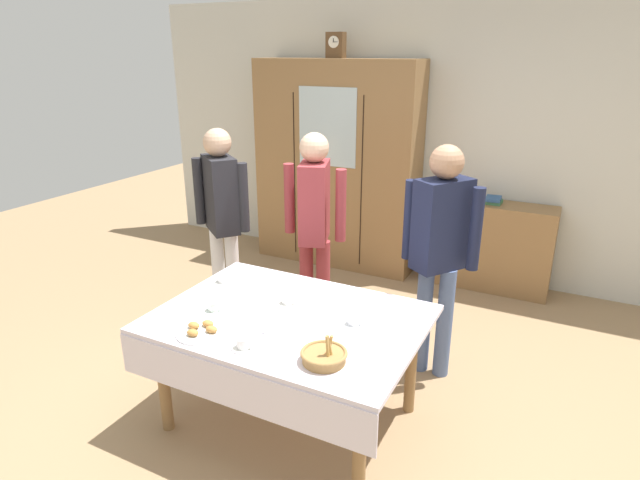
# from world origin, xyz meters

# --- Properties ---
(ground_plane) EXTENTS (12.00, 12.00, 0.00)m
(ground_plane) POSITION_xyz_m (0.00, 0.00, 0.00)
(ground_plane) COLOR #997A56
(ground_plane) RESTS_ON ground
(back_wall) EXTENTS (6.40, 0.10, 2.70)m
(back_wall) POSITION_xyz_m (0.00, 2.65, 1.35)
(back_wall) COLOR silver
(back_wall) RESTS_ON ground
(dining_table) EXTENTS (1.55, 1.12, 0.73)m
(dining_table) POSITION_xyz_m (0.00, -0.24, 0.63)
(dining_table) COLOR olive
(dining_table) RESTS_ON ground
(wall_cabinet) EXTENTS (1.72, 0.46, 2.13)m
(wall_cabinet) POSITION_xyz_m (-0.90, 2.35, 1.06)
(wall_cabinet) COLOR olive
(wall_cabinet) RESTS_ON ground
(mantel_clock) EXTENTS (0.18, 0.11, 0.24)m
(mantel_clock) POSITION_xyz_m (-0.92, 2.35, 2.25)
(mantel_clock) COLOR brown
(mantel_clock) RESTS_ON wall_cabinet
(bookshelf_low) EXTENTS (1.18, 0.35, 0.85)m
(bookshelf_low) POSITION_xyz_m (0.70, 2.41, 0.42)
(bookshelf_low) COLOR olive
(bookshelf_low) RESTS_ON ground
(book_stack) EXTENTS (0.16, 0.20, 0.06)m
(book_stack) POSITION_xyz_m (0.70, 2.41, 0.88)
(book_stack) COLOR #3D754C
(book_stack) RESTS_ON bookshelf_low
(tea_cup_far_left) EXTENTS (0.13, 0.13, 0.06)m
(tea_cup_far_left) POSITION_xyz_m (-0.09, -0.06, 0.75)
(tea_cup_far_left) COLOR white
(tea_cup_far_left) RESTS_ON dining_table
(tea_cup_far_right) EXTENTS (0.13, 0.13, 0.06)m
(tea_cup_far_right) POSITION_xyz_m (-0.63, 0.02, 0.75)
(tea_cup_far_right) COLOR white
(tea_cup_far_right) RESTS_ON dining_table
(tea_cup_mid_left) EXTENTS (0.13, 0.13, 0.06)m
(tea_cup_mid_left) POSITION_xyz_m (-0.03, -0.61, 0.75)
(tea_cup_mid_left) COLOR white
(tea_cup_mid_left) RESTS_ON dining_table
(tea_cup_front_edge) EXTENTS (0.13, 0.13, 0.06)m
(tea_cup_front_edge) POSITION_xyz_m (-0.43, -0.35, 0.75)
(tea_cup_front_edge) COLOR silver
(tea_cup_front_edge) RESTS_ON dining_table
(tea_cup_mid_right) EXTENTS (0.13, 0.13, 0.06)m
(tea_cup_mid_right) POSITION_xyz_m (0.38, -0.12, 0.75)
(tea_cup_mid_right) COLOR white
(tea_cup_mid_right) RESTS_ON dining_table
(bread_basket) EXTENTS (0.24, 0.24, 0.16)m
(bread_basket) POSITION_xyz_m (0.40, -0.53, 0.76)
(bread_basket) COLOR #9E7542
(bread_basket) RESTS_ON dining_table
(pastry_plate) EXTENTS (0.28, 0.28, 0.05)m
(pastry_plate) POSITION_xyz_m (-0.34, -0.58, 0.74)
(pastry_plate) COLOR white
(pastry_plate) RESTS_ON dining_table
(spoon_center) EXTENTS (0.12, 0.02, 0.01)m
(spoon_center) POSITION_xyz_m (-0.06, -0.43, 0.73)
(spoon_center) COLOR silver
(spoon_center) RESTS_ON dining_table
(spoon_near_right) EXTENTS (0.12, 0.02, 0.01)m
(spoon_near_right) POSITION_xyz_m (0.04, 0.22, 0.73)
(spoon_near_right) COLOR silver
(spoon_near_right) RESTS_ON dining_table
(spoon_near_left) EXTENTS (0.12, 0.02, 0.01)m
(spoon_near_left) POSITION_xyz_m (0.39, 0.21, 0.73)
(spoon_near_left) COLOR silver
(spoon_near_left) RESTS_ON dining_table
(person_by_cabinet) EXTENTS (0.52, 0.41, 1.64)m
(person_by_cabinet) POSITION_xyz_m (-0.37, 0.84, 1.00)
(person_by_cabinet) COLOR #933338
(person_by_cabinet) RESTS_ON ground
(person_near_right_end) EXTENTS (0.52, 0.41, 1.65)m
(person_near_right_end) POSITION_xyz_m (0.63, 0.72, 1.00)
(person_near_right_end) COLOR slate
(person_near_right_end) RESTS_ON ground
(person_behind_table_right) EXTENTS (0.52, 0.38, 1.64)m
(person_behind_table_right) POSITION_xyz_m (-1.14, 0.70, 1.00)
(person_behind_table_right) COLOR silver
(person_behind_table_right) RESTS_ON ground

